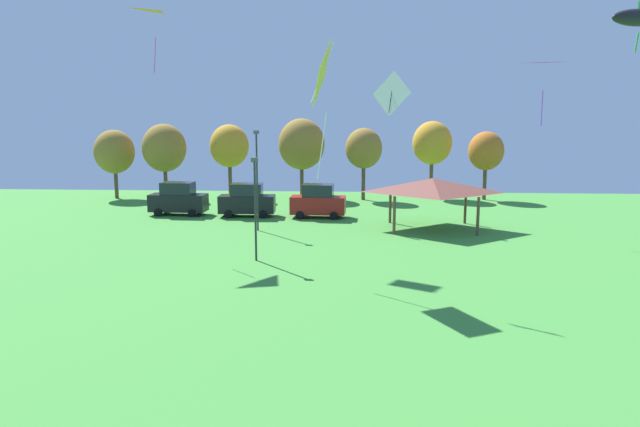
% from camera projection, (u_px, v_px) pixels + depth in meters
% --- Properties ---
extents(kite_flying_0, '(1.14, 3.37, 6.73)m').
position_uv_depth(kite_flying_0, '(322.00, 76.00, 27.16)').
color(kite_flying_0, yellow).
extents(kite_flying_1, '(2.39, 2.56, 2.95)m').
position_uv_depth(kite_flying_1, '(161.00, 25.00, 34.08)').
color(kite_flying_1, orange).
extents(kite_flying_5, '(2.32, 1.63, 1.51)m').
position_uv_depth(kite_flying_5, '(639.00, 18.00, 17.24)').
color(kite_flying_5, black).
extents(kite_flying_6, '(1.65, 1.28, 2.02)m').
position_uv_depth(kite_flying_6, '(391.00, 93.00, 25.65)').
color(kite_flying_6, white).
extents(kite_flying_7, '(2.67, 2.16, 3.42)m').
position_uv_depth(kite_flying_7, '(543.00, 77.00, 37.75)').
color(kite_flying_7, '#E54C93').
extents(parked_car_leftmost, '(4.59, 2.14, 2.67)m').
position_uv_depth(parked_car_leftmost, '(178.00, 199.00, 46.07)').
color(parked_car_leftmost, black).
rests_on(parked_car_leftmost, ground).
extents(parked_car_second_from_left, '(4.48, 2.16, 2.65)m').
position_uv_depth(parked_car_second_from_left, '(247.00, 200.00, 45.36)').
color(parked_car_second_from_left, black).
rests_on(parked_car_second_from_left, ground).
extents(parked_car_third_from_left, '(4.37, 2.23, 2.65)m').
position_uv_depth(parked_car_third_from_left, '(318.00, 201.00, 44.83)').
color(parked_car_third_from_left, maroon).
rests_on(parked_car_third_from_left, ground).
extents(park_pavilion, '(7.19, 5.67, 3.60)m').
position_uv_depth(park_pavilion, '(432.00, 186.00, 39.99)').
color(park_pavilion, brown).
rests_on(park_pavilion, ground).
extents(light_post_0, '(0.36, 0.20, 5.66)m').
position_uv_depth(light_post_0, '(255.00, 203.00, 30.87)').
color(light_post_0, '#2D2D33').
rests_on(light_post_0, ground).
extents(light_post_1, '(0.36, 0.20, 6.93)m').
position_uv_depth(light_post_1, '(257.00, 175.00, 39.20)').
color(light_post_1, '#2D2D33').
rests_on(light_post_1, ground).
extents(treeline_tree_0, '(3.84, 3.84, 6.66)m').
position_uv_depth(treeline_tree_0, '(114.00, 152.00, 55.25)').
color(treeline_tree_0, brown).
rests_on(treeline_tree_0, ground).
extents(treeline_tree_1, '(4.18, 4.18, 7.24)m').
position_uv_depth(treeline_tree_1, '(164.00, 148.00, 54.66)').
color(treeline_tree_1, brown).
rests_on(treeline_tree_1, ground).
extents(treeline_tree_2, '(3.75, 3.75, 7.18)m').
position_uv_depth(treeline_tree_2, '(229.00, 146.00, 54.99)').
color(treeline_tree_2, brown).
rests_on(treeline_tree_2, ground).
extents(treeline_tree_3, '(4.51, 4.51, 7.75)m').
position_uv_depth(treeline_tree_3, '(302.00, 144.00, 55.47)').
color(treeline_tree_3, brown).
rests_on(treeline_tree_3, ground).
extents(treeline_tree_4, '(3.49, 3.49, 6.86)m').
position_uv_depth(treeline_tree_4, '(364.00, 149.00, 54.15)').
color(treeline_tree_4, brown).
rests_on(treeline_tree_4, ground).
extents(treeline_tree_5, '(3.83, 3.83, 7.50)m').
position_uv_depth(treeline_tree_5, '(432.00, 143.00, 55.53)').
color(treeline_tree_5, brown).
rests_on(treeline_tree_5, ground).
extents(treeline_tree_6, '(3.35, 3.35, 6.53)m').
position_uv_depth(treeline_tree_6, '(486.00, 151.00, 54.28)').
color(treeline_tree_6, brown).
rests_on(treeline_tree_6, ground).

